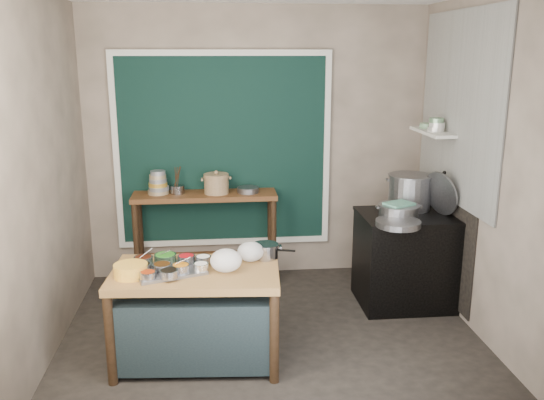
{
  "coord_description": "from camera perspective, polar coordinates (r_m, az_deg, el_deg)",
  "views": [
    {
      "loc": [
        -0.44,
        -4.41,
        2.34
      ],
      "look_at": [
        0.03,
        0.25,
        1.13
      ],
      "focal_mm": 38.0,
      "sensor_mm": 36.0,
      "label": 1
    }
  ],
  "objects": [
    {
      "name": "back_wall",
      "position": [
        6.01,
        -1.52,
        5.49
      ],
      "size": [
        3.5,
        0.02,
        2.8
      ],
      "primitive_type": "cube",
      "color": "gray",
      "rests_on": "floor"
    },
    {
      "name": "right_wall",
      "position": [
        5.02,
        20.36,
        2.78
      ],
      "size": [
        0.02,
        3.0,
        2.8
      ],
      "primitive_type": "cube",
      "color": "gray",
      "rests_on": "floor"
    },
    {
      "name": "utensil_cup",
      "position": [
        5.87,
        -9.33,
        1.04
      ],
      "size": [
        0.19,
        0.19,
        0.09
      ],
      "primitive_type": "cylinder",
      "rotation": [
        0.0,
        0.0,
        -0.4
      ],
      "color": "gray",
      "rests_on": "back_counter"
    },
    {
      "name": "prep_table",
      "position": [
        4.53,
        -7.45,
        -11.32
      ],
      "size": [
        1.3,
        0.81,
        0.75
      ],
      "primitive_type": "cube",
      "rotation": [
        0.0,
        0.0,
        -0.08
      ],
      "color": "olive",
      "rests_on": "floor"
    },
    {
      "name": "saucepan",
      "position": [
        4.58,
        -0.65,
        -5.06
      ],
      "size": [
        0.26,
        0.26,
        0.12
      ],
      "primitive_type": null,
      "rotation": [
        0.0,
        0.0,
        -0.25
      ],
      "color": "gray",
      "rests_on": "prep_table"
    },
    {
      "name": "plastic_bag_a",
      "position": [
        4.3,
        -4.58,
        -6.0
      ],
      "size": [
        0.24,
        0.2,
        0.18
      ],
      "primitive_type": "ellipsoid",
      "rotation": [
        0.0,
        0.0,
        0.02
      ],
      "color": "white",
      "rests_on": "prep_table"
    },
    {
      "name": "green_cloth",
      "position": [
        5.3,
        12.47,
        -0.37
      ],
      "size": [
        0.3,
        0.27,
        0.02
      ],
      "primitive_type": "cube",
      "rotation": [
        0.0,
        0.0,
        0.46
      ],
      "color": "#5EAA89",
      "rests_on": "steamer"
    },
    {
      "name": "plastic_bag_b",
      "position": [
        4.5,
        -2.13,
        -5.13
      ],
      "size": [
        0.22,
        0.19,
        0.16
      ],
      "primitive_type": "ellipsoid",
      "rotation": [
        0.0,
        0.0,
        -0.05
      ],
      "color": "white",
      "rests_on": "prep_table"
    },
    {
      "name": "shelf_bowl_green",
      "position": [
        5.86,
        15.05,
        7.13
      ],
      "size": [
        0.15,
        0.15,
        0.05
      ],
      "primitive_type": "cylinder",
      "rotation": [
        0.0,
        0.0,
        -0.1
      ],
      "color": "gray",
      "rests_on": "wall_shelf"
    },
    {
      "name": "ceramic_crock",
      "position": [
        5.83,
        -5.53,
        1.53
      ],
      "size": [
        0.31,
        0.31,
        0.18
      ],
      "primitive_type": null,
      "rotation": [
        0.0,
        0.0,
        0.19
      ],
      "color": "#9C7D55",
      "rests_on": "back_counter"
    },
    {
      "name": "shelf_bowl_stack",
      "position": [
        5.63,
        15.98,
        7.14
      ],
      "size": [
        0.16,
        0.16,
        0.13
      ],
      "color": "silver",
      "rests_on": "wall_shelf"
    },
    {
      "name": "shallow_pan",
      "position": [
        5.07,
        12.39,
        -2.28
      ],
      "size": [
        0.5,
        0.5,
        0.05
      ],
      "primitive_type": "cylinder",
      "rotation": [
        0.0,
        0.0,
        0.37
      ],
      "color": "gray",
      "rests_on": "stove_top"
    },
    {
      "name": "curtain_frame",
      "position": [
        5.96,
        -4.85,
        4.87
      ],
      "size": [
        2.22,
        0.03,
        2.02
      ],
      "primitive_type": null,
      "color": "beige",
      "rests_on": "back_wall"
    },
    {
      "name": "back_counter",
      "position": [
        5.99,
        -6.56,
        -3.74
      ],
      "size": [
        1.45,
        0.4,
        0.95
      ],
      "primitive_type": "cube",
      "color": "#5A3119",
      "rests_on": "floor"
    },
    {
      "name": "tile_panel",
      "position": [
        5.44,
        18.02,
        8.63
      ],
      "size": [
        0.02,
        1.7,
        1.7
      ],
      "primitive_type": "cube",
      "color": "#B2B2AA",
      "rests_on": "right_wall"
    },
    {
      "name": "stove_top",
      "position": [
        5.48,
        13.53,
        -1.54
      ],
      "size": [
        0.92,
        0.69,
        0.03
      ],
      "primitive_type": "cube",
      "color": "black",
      "rests_on": "stove_block"
    },
    {
      "name": "wide_bowl",
      "position": [
        5.85,
        -2.39,
        1.02
      ],
      "size": [
        0.28,
        0.28,
        0.06
      ],
      "primitive_type": "cylinder",
      "rotation": [
        0.0,
        0.0,
        0.3
      ],
      "color": "gray",
      "rests_on": "back_counter"
    },
    {
      "name": "pot_lid",
      "position": [
        5.47,
        16.37,
        0.63
      ],
      "size": [
        0.25,
        0.43,
        0.41
      ],
      "primitive_type": "cylinder",
      "rotation": [
        0.0,
        1.36,
        0.36
      ],
      "color": "gray",
      "rests_on": "stove_top"
    },
    {
      "name": "stove_block",
      "position": [
        5.61,
        13.26,
        -5.87
      ],
      "size": [
        0.9,
        0.68,
        0.85
      ],
      "primitive_type": "cube",
      "color": "black",
      "rests_on": "floor"
    },
    {
      "name": "bowl_stack",
      "position": [
        5.88,
        -11.23,
        1.58
      ],
      "size": [
        0.21,
        0.21,
        0.24
      ],
      "color": "tan",
      "rests_on": "back_counter"
    },
    {
      "name": "stock_pot",
      "position": [
        5.63,
        13.48,
        0.8
      ],
      "size": [
        0.47,
        0.47,
        0.33
      ],
      "primitive_type": null,
      "rotation": [
        0.0,
        0.0,
        -0.11
      ],
      "color": "gray",
      "rests_on": "stove_top"
    },
    {
      "name": "yellow_basin",
      "position": [
        4.34,
        -13.82,
        -6.79
      ],
      "size": [
        0.29,
        0.29,
        0.09
      ],
      "primitive_type": "cylinder",
      "rotation": [
        0.0,
        0.0,
        -0.17
      ],
      "color": "gold",
      "rests_on": "prep_table"
    },
    {
      "name": "steamer",
      "position": [
        5.32,
        12.43,
        -1.1
      ],
      "size": [
        0.39,
        0.39,
        0.12
      ],
      "primitive_type": null,
      "rotation": [
        0.0,
        0.0,
        -0.03
      ],
      "color": "gray",
      "rests_on": "stove_top"
    },
    {
      "name": "wall_shelf",
      "position": [
        5.7,
        15.66,
        6.5
      ],
      "size": [
        0.22,
        0.7,
        0.03
      ],
      "primitive_type": "cube",
      "color": "beige",
      "rests_on": "right_wall"
    },
    {
      "name": "condiment_tray",
      "position": [
        4.38,
        -10.15,
        -6.9
      ],
      "size": [
        0.59,
        0.5,
        0.02
      ],
      "primitive_type": "cube",
      "rotation": [
        0.0,
        0.0,
        0.34
      ],
      "color": "gray",
      "rests_on": "prep_table"
    },
    {
      "name": "floor",
      "position": [
        5.02,
        -0.09,
        -13.43
      ],
      "size": [
        3.5,
        3.0,
        0.02
      ],
      "primitive_type": "cube",
      "color": "#2D2722",
      "rests_on": "ground"
    },
    {
      "name": "soot_patch",
      "position": [
        5.75,
        16.79,
        -2.72
      ],
      "size": [
        0.01,
        1.3,
        1.3
      ],
      "primitive_type": "cube",
      "color": "black",
      "rests_on": "right_wall"
    },
    {
      "name": "condiment_bowls",
      "position": [
        4.38,
        -10.39,
        -6.33
      ],
      "size": [
        0.59,
        0.45,
        0.07
      ],
      "color": "gray",
      "rests_on": "condiment_tray"
    },
    {
      "name": "left_wall",
      "position": [
        4.7,
        -21.98,
        1.89
      ],
      "size": [
        0.02,
        3.0,
        2.8
      ],
      "primitive_type": "cube",
      "color": "gray",
      "rests_on": "floor"
    },
    {
      "name": "curtain_panel",
      "position": [
        5.97,
        -4.86,
        4.89
      ],
      "size": [
        2.1,
        0.02,
        1.9
      ],
      "primitive_type": "cube",
      "color": "black",
      "rests_on": "back_wall"
    }
  ]
}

